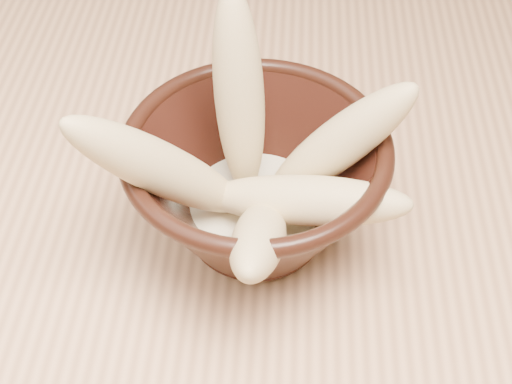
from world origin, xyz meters
The scene contains 8 objects.
table centered at (0.00, 0.00, 0.67)m, with size 1.20×0.80×0.75m.
bowl centered at (-0.12, -0.07, 0.81)m, with size 0.20×0.20×0.11m.
milk_puddle centered at (-0.12, -0.07, 0.79)m, with size 0.11×0.11×0.02m, color beige.
banana_upright centered at (-0.14, -0.04, 0.87)m, with size 0.04×0.04×0.17m, color tan.
banana_left centered at (-0.19, -0.10, 0.86)m, with size 0.04×0.04×0.18m, color tan.
banana_right centered at (-0.06, -0.06, 0.85)m, with size 0.04×0.04×0.15m, color tan.
banana_across centered at (-0.09, -0.10, 0.83)m, with size 0.04×0.04×0.16m, color tan.
banana_front centered at (-0.12, -0.14, 0.83)m, with size 0.04×0.04×0.14m, color tan.
Camera 1 is at (-0.10, -0.44, 1.21)m, focal length 50.00 mm.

